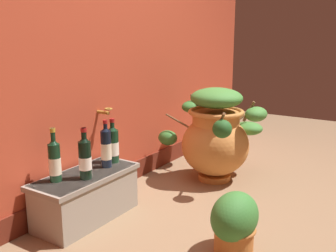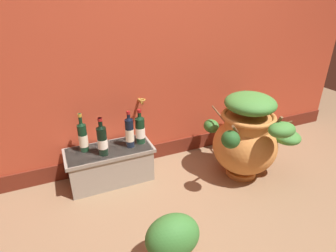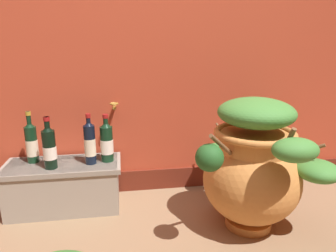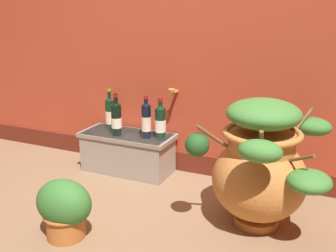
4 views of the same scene
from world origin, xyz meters
name	(u,v)px [view 4 (image 4 of 4)]	position (x,y,z in m)	size (l,w,h in m)	color
ground_plane	(118,246)	(0.00, 0.00, 0.00)	(7.00, 7.00, 0.00)	#896B4C
terracotta_urn	(262,165)	(0.63, 0.54, 0.37)	(0.77, 0.87, 0.75)	#CC7F3D
stone_ledge	(128,151)	(-0.46, 0.92, 0.17)	(0.72, 0.32, 0.31)	#9E9384
wine_bottle_left	(160,121)	(-0.18, 0.92, 0.43)	(0.08, 0.08, 0.30)	black
wine_bottle_middle	(146,120)	(-0.28, 0.89, 0.44)	(0.07, 0.07, 0.32)	black
wine_bottle_right	(110,113)	(-0.65, 0.97, 0.44)	(0.07, 0.07, 0.33)	black
wine_bottle_back	(116,118)	(-0.51, 0.86, 0.44)	(0.08, 0.08, 0.32)	black
potted_shrub	(64,208)	(-0.31, -0.04, 0.17)	(0.33, 0.24, 0.34)	#C17033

